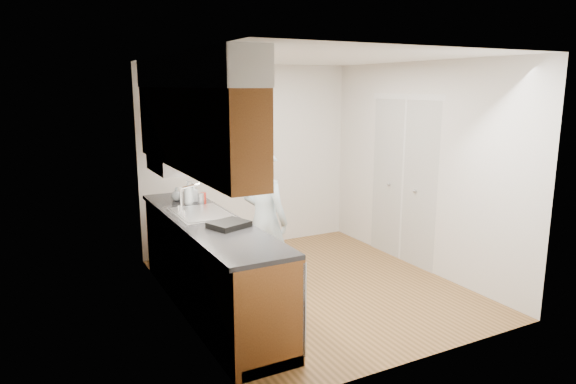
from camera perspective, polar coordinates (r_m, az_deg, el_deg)
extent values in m
plane|color=olive|center=(5.86, 2.77, -10.49)|extent=(3.50, 3.50, 0.00)
plane|color=white|center=(5.43, 3.04, 14.71)|extent=(3.50, 3.50, 0.00)
cube|color=silver|center=(4.93, -12.27, 0.16)|extent=(0.02, 3.50, 2.50)
cube|color=silver|center=(6.40, 14.54, 2.68)|extent=(0.02, 3.50, 2.50)
cube|color=silver|center=(7.05, -4.38, 3.83)|extent=(3.00, 0.02, 2.50)
cube|color=brown|center=(5.23, -8.69, -8.14)|extent=(0.60, 2.80, 0.90)
cube|color=black|center=(5.09, -9.02, -3.18)|extent=(0.63, 2.80, 0.04)
cube|color=#B2B2B7|center=(5.28, -9.56, -2.97)|extent=(0.48, 0.68, 0.14)
cube|color=#B2B2B7|center=(5.27, -9.58, -2.41)|extent=(0.52, 0.72, 0.01)
cube|color=#B2B2B7|center=(4.39, -0.11, -11.66)|extent=(0.03, 0.60, 0.80)
cube|color=brown|center=(4.90, -10.69, 6.95)|extent=(0.33, 2.80, 0.75)
cube|color=silver|center=(4.88, -10.93, 13.10)|extent=(0.35, 2.80, 0.30)
cube|color=#A5A5AA|center=(5.78, -12.42, 3.04)|extent=(0.46, 0.75, 0.16)
cube|color=silver|center=(6.65, 12.64, 1.13)|extent=(0.02, 1.22, 2.05)
cube|color=#565759|center=(5.80, -2.54, -10.65)|extent=(0.46, 0.76, 0.01)
imported|color=#A9C2CE|center=(5.53, -2.62, -2.14)|extent=(0.66, 0.74, 1.75)
imported|color=silver|center=(5.70, -11.03, -0.06)|extent=(0.14, 0.14, 0.26)
imported|color=silver|center=(5.85, -10.53, -0.01)|extent=(0.10, 0.11, 0.21)
imported|color=silver|center=(5.93, -12.31, -0.20)|extent=(0.17, 0.17, 0.15)
cylinder|color=red|center=(5.73, -9.41, -0.66)|extent=(0.07, 0.07, 0.12)
cylinder|color=#A5A5AA|center=(5.68, -9.67, -0.77)|extent=(0.07, 0.07, 0.12)
cube|color=black|center=(4.75, -6.57, -3.61)|extent=(0.41, 0.37, 0.05)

